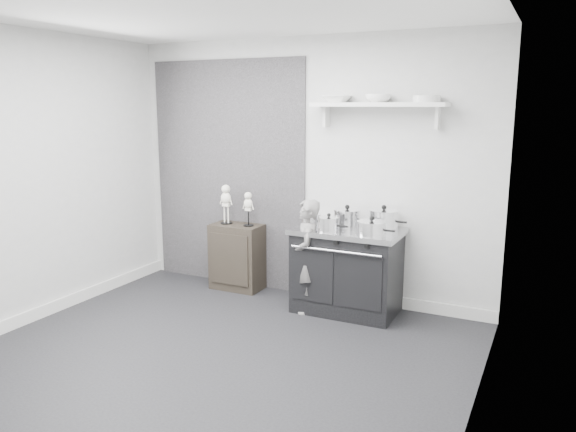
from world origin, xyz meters
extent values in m
plane|color=black|center=(0.00, 0.00, 0.00)|extent=(4.00, 4.00, 0.00)
cube|color=#B0B0AD|center=(0.00, 1.80, 1.35)|extent=(4.00, 0.02, 2.70)
cube|color=#B0B0AD|center=(-2.00, 0.00, 1.35)|extent=(0.02, 3.60, 2.70)
cube|color=#B0B0AD|center=(2.00, 0.00, 1.35)|extent=(0.02, 3.60, 2.70)
cube|color=silver|center=(0.00, 0.00, 2.70)|extent=(4.00, 3.60, 0.02)
cube|color=black|center=(-0.95, 1.79, 1.25)|extent=(1.90, 0.02, 2.50)
cube|color=silver|center=(1.00, 1.78, 0.06)|extent=(2.00, 0.03, 0.12)
cube|color=silver|center=(-1.98, 0.00, 0.06)|extent=(0.03, 3.60, 0.12)
cube|color=silver|center=(0.80, 1.67, 2.02)|extent=(1.30, 0.26, 0.04)
cube|color=silver|center=(0.25, 1.74, 1.90)|extent=(0.03, 0.12, 0.20)
cube|color=silver|center=(1.35, 1.74, 1.90)|extent=(0.03, 0.12, 0.20)
cube|color=black|center=(0.60, 1.48, 0.39)|extent=(0.99, 0.59, 0.79)
cube|color=silver|center=(0.60, 1.48, 0.81)|extent=(1.05, 0.63, 0.05)
cube|color=black|center=(0.36, 1.18, 0.41)|extent=(0.41, 0.02, 0.51)
cube|color=black|center=(0.83, 1.18, 0.41)|extent=(0.41, 0.02, 0.51)
cylinder|color=silver|center=(0.60, 1.15, 0.69)|extent=(0.89, 0.02, 0.02)
cylinder|color=black|center=(0.30, 1.17, 0.77)|extent=(0.04, 0.03, 0.04)
cylinder|color=black|center=(0.60, 1.17, 0.77)|extent=(0.04, 0.03, 0.04)
cylinder|color=black|center=(0.89, 1.17, 0.77)|extent=(0.04, 0.03, 0.04)
cube|color=black|center=(-0.74, 1.61, 0.36)|extent=(0.56, 0.33, 0.73)
imported|color=slate|center=(0.24, 1.30, 0.56)|extent=(0.41, 0.48, 1.12)
cylinder|color=white|center=(0.25, 1.39, 0.90)|extent=(0.19, 0.19, 0.12)
cylinder|color=white|center=(0.25, 1.39, 0.96)|extent=(0.20, 0.20, 0.01)
sphere|color=black|center=(0.25, 1.39, 0.99)|extent=(0.03, 0.03, 0.03)
cylinder|color=black|center=(0.39, 1.39, 0.90)|extent=(0.10, 0.02, 0.02)
cylinder|color=white|center=(0.55, 1.57, 0.92)|extent=(0.26, 0.26, 0.16)
cylinder|color=white|center=(0.55, 1.57, 1.00)|extent=(0.27, 0.27, 0.02)
sphere|color=black|center=(0.55, 1.57, 1.03)|extent=(0.05, 0.05, 0.05)
cylinder|color=black|center=(0.72, 1.57, 0.92)|extent=(0.10, 0.02, 0.02)
cylinder|color=white|center=(0.91, 1.60, 0.93)|extent=(0.27, 0.27, 0.18)
cylinder|color=white|center=(0.91, 1.60, 1.02)|extent=(0.28, 0.28, 0.02)
sphere|color=black|center=(0.91, 1.60, 1.05)|extent=(0.05, 0.05, 0.05)
cylinder|color=black|center=(1.09, 1.60, 0.93)|extent=(0.10, 0.02, 0.02)
cylinder|color=white|center=(0.89, 1.31, 0.90)|extent=(0.26, 0.26, 0.12)
cylinder|color=white|center=(0.89, 1.31, 0.96)|extent=(0.27, 0.27, 0.01)
sphere|color=black|center=(0.89, 1.31, 0.99)|extent=(0.05, 0.05, 0.05)
cylinder|color=black|center=(1.06, 1.31, 0.90)|extent=(0.10, 0.02, 0.02)
cylinder|color=white|center=(0.47, 1.29, 0.90)|extent=(0.20, 0.20, 0.12)
cylinder|color=white|center=(0.47, 1.29, 0.97)|extent=(0.21, 0.21, 0.01)
sphere|color=black|center=(0.47, 1.29, 1.00)|extent=(0.04, 0.04, 0.04)
cylinder|color=black|center=(0.61, 1.29, 0.90)|extent=(0.10, 0.02, 0.02)
imported|color=white|center=(0.39, 1.67, 2.07)|extent=(0.28, 0.28, 0.07)
imported|color=white|center=(0.80, 1.67, 2.08)|extent=(0.24, 0.24, 0.08)
cylinder|color=silver|center=(1.26, 1.67, 2.07)|extent=(0.25, 0.25, 0.06)
camera|label=1|loc=(2.40, -3.54, 2.02)|focal=35.00mm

